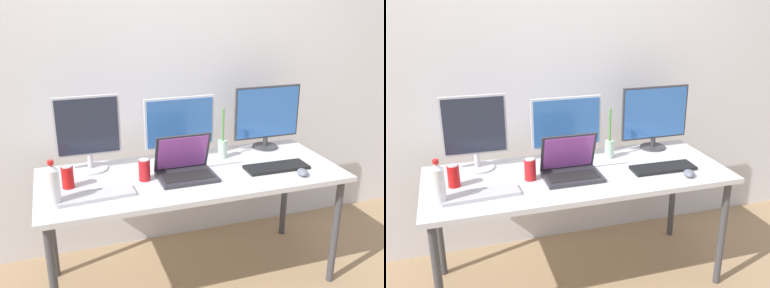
% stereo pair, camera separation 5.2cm
% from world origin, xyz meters
% --- Properties ---
extents(ground_plane, '(16.00, 16.00, 0.00)m').
position_xyz_m(ground_plane, '(0.00, 0.00, 0.00)').
color(ground_plane, '#9E7F5B').
extents(wall_back, '(7.00, 0.08, 2.60)m').
position_xyz_m(wall_back, '(0.00, 0.59, 1.30)').
color(wall_back, silver).
rests_on(wall_back, ground).
extents(work_desk, '(1.78, 0.73, 0.74)m').
position_xyz_m(work_desk, '(0.00, 0.00, 0.68)').
color(work_desk, '#424247').
rests_on(work_desk, ground).
extents(monitor_left, '(0.38, 0.20, 0.45)m').
position_xyz_m(monitor_left, '(-0.56, 0.24, 0.98)').
color(monitor_left, silver).
rests_on(monitor_left, work_desk).
extents(monitor_center, '(0.45, 0.22, 0.40)m').
position_xyz_m(monitor_center, '(-0.00, 0.24, 0.95)').
color(monitor_center, silver).
rests_on(monitor_center, work_desk).
extents(monitor_right, '(0.47, 0.17, 0.43)m').
position_xyz_m(monitor_right, '(0.62, 0.26, 0.97)').
color(monitor_right, '#38383D').
rests_on(monitor_right, work_desk).
extents(laptop_silver, '(0.33, 0.24, 0.25)m').
position_xyz_m(laptop_silver, '(-0.05, -0.04, 0.80)').
color(laptop_silver, '#2D2D33').
rests_on(laptop_silver, work_desk).
extents(keyboard_main, '(0.39, 0.15, 0.02)m').
position_xyz_m(keyboard_main, '(0.51, -0.10, 0.75)').
color(keyboard_main, black).
rests_on(keyboard_main, work_desk).
extents(keyboard_aux, '(0.40, 0.15, 0.02)m').
position_xyz_m(keyboard_aux, '(-0.58, -0.15, 0.75)').
color(keyboard_aux, '#B2B2B7').
rests_on(keyboard_aux, work_desk).
extents(mouse_by_keyboard, '(0.09, 0.11, 0.04)m').
position_xyz_m(mouse_by_keyboard, '(0.60, -0.24, 0.76)').
color(mouse_by_keyboard, slate).
rests_on(mouse_by_keyboard, work_desk).
extents(water_bottle, '(0.07, 0.07, 0.24)m').
position_xyz_m(water_bottle, '(-0.78, -0.18, 0.85)').
color(water_bottle, silver).
rests_on(water_bottle, work_desk).
extents(soda_can_near_keyboard, '(0.07, 0.07, 0.13)m').
position_xyz_m(soda_can_near_keyboard, '(-0.71, 0.02, 0.80)').
color(soda_can_near_keyboard, red).
rests_on(soda_can_near_keyboard, work_desk).
extents(soda_can_by_laptop, '(0.07, 0.07, 0.13)m').
position_xyz_m(soda_can_by_laptop, '(-0.29, -0.01, 0.80)').
color(soda_can_by_laptop, red).
rests_on(soda_can_by_laptop, work_desk).
extents(bamboo_vase, '(0.06, 0.06, 0.33)m').
position_xyz_m(bamboo_vase, '(0.27, 0.18, 0.81)').
color(bamboo_vase, '#B2D1B7').
rests_on(bamboo_vase, work_desk).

